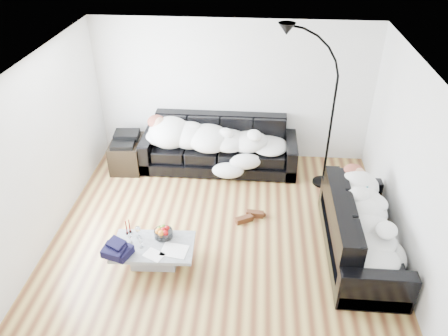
# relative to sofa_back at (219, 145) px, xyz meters

# --- Properties ---
(ground) EXTENTS (5.00, 5.00, 0.00)m
(ground) POSITION_rel_sofa_back_xyz_m (0.21, -1.76, -0.46)
(ground) COLOR brown
(ground) RESTS_ON ground
(wall_back) EXTENTS (5.00, 0.02, 2.60)m
(wall_back) POSITION_rel_sofa_back_xyz_m (0.21, 0.49, 0.84)
(wall_back) COLOR silver
(wall_back) RESTS_ON ground
(wall_left) EXTENTS (0.02, 4.50, 2.60)m
(wall_left) POSITION_rel_sofa_back_xyz_m (-2.29, -1.76, 0.84)
(wall_left) COLOR silver
(wall_left) RESTS_ON ground
(wall_right) EXTENTS (0.02, 4.50, 2.60)m
(wall_right) POSITION_rel_sofa_back_xyz_m (2.71, -1.76, 0.84)
(wall_right) COLOR silver
(wall_right) RESTS_ON ground
(ceiling) EXTENTS (5.00, 5.00, 0.00)m
(ceiling) POSITION_rel_sofa_back_xyz_m (0.21, -1.76, 2.14)
(ceiling) COLOR white
(ceiling) RESTS_ON ground
(sofa_back) EXTENTS (2.81, 0.97, 0.92)m
(sofa_back) POSITION_rel_sofa_back_xyz_m (0.00, 0.00, 0.00)
(sofa_back) COLOR black
(sofa_back) RESTS_ON ground
(sofa_right) EXTENTS (0.93, 2.16, 0.87)m
(sofa_right) POSITION_rel_sofa_back_xyz_m (2.20, -2.12, -0.02)
(sofa_right) COLOR black
(sofa_right) RESTS_ON ground
(sleeper_back) EXTENTS (2.37, 0.82, 0.47)m
(sleeper_back) POSITION_rel_sofa_back_xyz_m (0.00, -0.05, 0.20)
(sleeper_back) COLOR silver
(sleeper_back) RESTS_ON sofa_back
(sleeper_right) EXTENTS (0.78, 1.85, 0.45)m
(sleeper_right) POSITION_rel_sofa_back_xyz_m (2.20, -2.12, 0.19)
(sleeper_right) COLOR silver
(sleeper_right) RESTS_ON sofa_right
(teal_cushion) EXTENTS (0.42, 0.38, 0.20)m
(teal_cushion) POSITION_rel_sofa_back_xyz_m (2.14, -1.45, 0.26)
(teal_cushion) COLOR #0F666D
(teal_cushion) RESTS_ON sofa_right
(coffee_table) EXTENTS (1.13, 0.69, 0.32)m
(coffee_table) POSITION_rel_sofa_back_xyz_m (-0.66, -2.57, -0.30)
(coffee_table) COLOR #939699
(coffee_table) RESTS_ON ground
(fruit_bowl) EXTENTS (0.32, 0.32, 0.16)m
(fruit_bowl) POSITION_rel_sofa_back_xyz_m (-0.55, -2.38, -0.06)
(fruit_bowl) COLOR white
(fruit_bowl) RESTS_ON coffee_table
(wine_glass_a) EXTENTS (0.09, 0.09, 0.19)m
(wine_glass_a) POSITION_rel_sofa_back_xyz_m (-0.89, -2.43, -0.04)
(wine_glass_a) COLOR white
(wine_glass_a) RESTS_ON coffee_table
(wine_glass_b) EXTENTS (0.08, 0.08, 0.16)m
(wine_glass_b) POSITION_rel_sofa_back_xyz_m (-0.97, -2.55, -0.06)
(wine_glass_b) COLOR white
(wine_glass_b) RESTS_ON coffee_table
(wine_glass_c) EXTENTS (0.07, 0.07, 0.15)m
(wine_glass_c) POSITION_rel_sofa_back_xyz_m (-0.80, -2.63, -0.06)
(wine_glass_c) COLOR white
(wine_glass_c) RESTS_ON coffee_table
(candle_left) EXTENTS (0.05, 0.05, 0.23)m
(candle_left) POSITION_rel_sofa_back_xyz_m (-1.07, -2.38, -0.03)
(candle_left) COLOR maroon
(candle_left) RESTS_ON coffee_table
(candle_right) EXTENTS (0.05, 0.05, 0.22)m
(candle_right) POSITION_rel_sofa_back_xyz_m (-1.04, -2.34, -0.03)
(candle_right) COLOR maroon
(candle_right) RESTS_ON coffee_table
(newspaper_a) EXTENTS (0.38, 0.31, 0.01)m
(newspaper_a) POSITION_rel_sofa_back_xyz_m (-0.35, -2.65, -0.13)
(newspaper_a) COLOR silver
(newspaper_a) RESTS_ON coffee_table
(newspaper_b) EXTENTS (0.31, 0.28, 0.01)m
(newspaper_b) POSITION_rel_sofa_back_xyz_m (-0.61, -2.76, -0.13)
(newspaper_b) COLOR silver
(newspaper_b) RESTS_ON coffee_table
(navy_jacket) EXTENTS (0.37, 0.32, 0.18)m
(navy_jacket) POSITION_rel_sofa_back_xyz_m (-1.08, -2.82, 0.03)
(navy_jacket) COLOR black
(navy_jacket) RESTS_ON coffee_table
(shoes) EXTENTS (0.53, 0.45, 0.10)m
(shoes) POSITION_rel_sofa_back_xyz_m (0.62, -1.52, -0.41)
(shoes) COLOR #472311
(shoes) RESTS_ON ground
(av_cabinet) EXTENTS (0.57, 0.81, 0.54)m
(av_cabinet) POSITION_rel_sofa_back_xyz_m (-1.68, -0.14, -0.19)
(av_cabinet) COLOR black
(av_cabinet) RESTS_ON ground
(stereo) EXTENTS (0.47, 0.38, 0.13)m
(stereo) POSITION_rel_sofa_back_xyz_m (-1.68, -0.14, 0.15)
(stereo) COLOR black
(stereo) RESTS_ON av_cabinet
(floor_lamp) EXTENTS (0.95, 0.63, 2.43)m
(floor_lamp) POSITION_rel_sofa_back_xyz_m (1.87, -0.40, 0.75)
(floor_lamp) COLOR black
(floor_lamp) RESTS_ON ground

